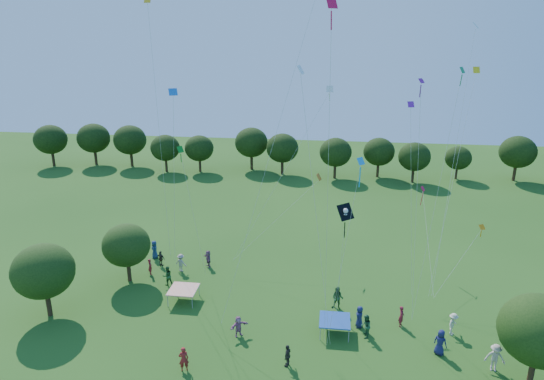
{
  "coord_description": "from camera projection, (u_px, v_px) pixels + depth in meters",
  "views": [
    {
      "loc": [
        3.83,
        -15.73,
        20.86
      ],
      "look_at": [
        0.0,
        14.0,
        11.0
      ],
      "focal_mm": 32.0,
      "sensor_mm": 36.0,
      "label": 1
    }
  ],
  "objects": [
    {
      "name": "tent_red_stripe",
      "position": [
        183.0,
        290.0,
        39.03
      ],
      "size": [
        2.2,
        2.2,
        1.1
      ],
      "color": "#E84A1B",
      "rests_on": "ground"
    },
    {
      "name": "crowd_person_12",
      "position": [
        440.0,
        342.0,
        32.59
      ],
      "size": [
        1.03,
        0.92,
        1.85
      ],
      "primitive_type": "imported",
      "rotation": [
        0.0,
        0.0,
        2.56
      ],
      "color": "#1A1C4C",
      "rests_on": "ground"
    },
    {
      "name": "small_kite_13",
      "position": [
        411.0,
        164.0,
        33.82
      ],
      "size": [
        1.75,
        1.21,
        15.09
      ],
      "color": "purple"
    },
    {
      "name": "crowd_person_5",
      "position": [
        208.0,
        259.0,
        44.82
      ],
      "size": [
        1.26,
        1.56,
        1.61
      ],
      "primitive_type": "imported",
      "rotation": [
        0.0,
        0.0,
        5.27
      ],
      "color": "#834C69",
      "rests_on": "ground"
    },
    {
      "name": "small_kite_14",
      "position": [
        309.0,
        126.0,
        42.44
      ],
      "size": [
        8.34,
        4.96,
        15.02
      ],
      "color": "white"
    },
    {
      "name": "crowd_person_13",
      "position": [
        184.0,
        359.0,
        31.01
      ],
      "size": [
        0.77,
        0.64,
        1.76
      ],
      "primitive_type": "imported",
      "rotation": [
        0.0,
        0.0,
        3.54
      ],
      "color": "maroon",
      "rests_on": "ground"
    },
    {
      "name": "small_kite_1",
      "position": [
        308.0,
        189.0,
        44.95
      ],
      "size": [
        7.58,
        5.38,
        6.9
      ],
      "color": "#DC610B"
    },
    {
      "name": "small_kite_12",
      "position": [
        352.0,
        211.0,
        27.49
      ],
      "size": [
        1.67,
        1.62,
        13.04
      ],
      "color": "#1696E4"
    },
    {
      "name": "crowd_person_6",
      "position": [
        155.0,
        250.0,
        46.52
      ],
      "size": [
        0.58,
        0.93,
        1.78
      ],
      "primitive_type": "imported",
      "rotation": [
        0.0,
        0.0,
        4.83
      ],
      "color": "navy",
      "rests_on": "ground"
    },
    {
      "name": "small_kite_5",
      "position": [
        418.0,
        163.0,
        30.91
      ],
      "size": [
        1.13,
        0.43,
        16.83
      ],
      "color": "#8B178A"
    },
    {
      "name": "small_kite_3",
      "position": [
        186.0,
        179.0,
        35.85
      ],
      "size": [
        0.78,
        3.32,
        11.75
      ],
      "color": "#167918"
    },
    {
      "name": "small_kite_7",
      "position": [
        466.0,
        87.0,
        39.16
      ],
      "size": [
        3.48,
        9.63,
        20.24
      ],
      "color": "#0B92AC"
    },
    {
      "name": "small_kite_9",
      "position": [
        475.0,
        238.0,
        38.34
      ],
      "size": [
        4.15,
        3.59,
        4.91
      ],
      "color": "orange"
    },
    {
      "name": "small_kite_11",
      "position": [
        446.0,
        151.0,
        30.52
      ],
      "size": [
        1.59,
        0.47,
        17.53
      ],
      "color": "#188944"
    },
    {
      "name": "small_kite_8",
      "position": [
        424.0,
        207.0,
        42.8
      ],
      "size": [
        0.49,
        8.92,
        6.21
      ],
      "color": "#F40E34"
    },
    {
      "name": "crowd_person_10",
      "position": [
        161.0,
        258.0,
        45.03
      ],
      "size": [
        0.95,
        0.68,
        1.48
      ],
      "primitive_type": "imported",
      "rotation": [
        0.0,
        0.0,
        2.78
      ],
      "color": "#39342E",
      "rests_on": "ground"
    },
    {
      "name": "pirate_kite",
      "position": [
        345.0,
        214.0,
        31.2
      ],
      "size": [
        1.21,
        1.66,
        8.94
      ],
      "color": "black"
    },
    {
      "name": "small_kite_6",
      "position": [
        309.0,
        148.0,
        27.75
      ],
      "size": [
        2.48,
        0.6,
        17.78
      ],
      "color": "white"
    },
    {
      "name": "near_tree_north",
      "position": [
        126.0,
        245.0,
        41.48
      ],
      "size": [
        4.08,
        4.08,
        5.25
      ],
      "color": "#422B19",
      "rests_on": "ground"
    },
    {
      "name": "crowd_person_7",
      "position": [
        401.0,
        316.0,
        35.76
      ],
      "size": [
        0.5,
        0.67,
        1.63
      ],
      "primitive_type": "imported",
      "rotation": [
        0.0,
        0.0,
        1.37
      ],
      "color": "maroon",
      "rests_on": "ground"
    },
    {
      "name": "small_kite_2",
      "position": [
        465.0,
        122.0,
        39.7
      ],
      "size": [
        4.13,
        9.14,
        16.74
      ],
      "color": "yellow"
    },
    {
      "name": "near_tree_east",
      "position": [
        540.0,
        330.0,
        28.96
      ],
      "size": [
        4.8,
        4.8,
        5.99
      ],
      "color": "#422B19",
      "rests_on": "ground"
    },
    {
      "name": "crowd_person_1",
      "position": [
        150.0,
        267.0,
        43.4
      ],
      "size": [
        0.63,
        0.67,
        1.51
      ],
      "primitive_type": "imported",
      "rotation": [
        0.0,
        0.0,
        2.2
      ],
      "color": "maroon",
      "rests_on": "ground"
    },
    {
      "name": "crowd_person_8",
      "position": [
        366.0,
        326.0,
        34.43
      ],
      "size": [
        0.57,
        0.92,
        1.77
      ],
      "primitive_type": "imported",
      "rotation": [
        0.0,
        0.0,
        4.6
      ],
      "color": "#245532",
      "rests_on": "ground"
    },
    {
      "name": "small_kite_10",
      "position": [
        155.0,
        83.0,
        39.6
      ],
      "size": [
        0.77,
        0.49,
        22.02
      ],
      "color": "gold"
    },
    {
      "name": "crowd_person_3",
      "position": [
        181.0,
        263.0,
        43.94
      ],
      "size": [
        1.2,
        0.8,
        1.69
      ],
      "primitive_type": "imported",
      "rotation": [
        0.0,
        0.0,
        2.84
      ],
      "color": "#A79486",
      "rests_on": "ground"
    },
    {
      "name": "crowd_person_9",
      "position": [
        495.0,
        358.0,
        31.0
      ],
      "size": [
        1.33,
        0.77,
        1.92
      ],
      "primitive_type": "imported",
      "rotation": [
        0.0,
        0.0,
        6.11
      ],
      "color": "#C6AD9E",
      "rests_on": "ground"
    },
    {
      "name": "crowd_person_15",
      "position": [
        453.0,
        324.0,
        34.73
      ],
      "size": [
        1.01,
        1.21,
        1.71
      ],
      "primitive_type": "imported",
      "rotation": [
        0.0,
        0.0,
        1.03
      ],
      "color": "beige",
      "rests_on": "ground"
    },
    {
      "name": "tent_blue",
      "position": [
        335.0,
        320.0,
        34.87
      ],
      "size": [
        2.2,
        2.2,
        1.1
      ],
      "color": "#174395",
      "rests_on": "ground"
    },
    {
      "name": "crowd_person_11",
      "position": [
        238.0,
        326.0,
        34.63
      ],
      "size": [
        1.44,
        1.35,
        1.56
      ],
      "primitive_type": "imported",
      "rotation": [
        0.0,
        0.0,
        0.72
      ],
      "color": "#A66087",
      "rests_on": "ground"
    },
    {
      "name": "small_kite_4",
      "position": [
        173.0,
        124.0,
        39.38
      ],
      "size": [
        1.28,
        0.7,
        15.2
      ],
      "color": "blue"
    },
    {
      "name": "near_tree_west",
      "position": [
        43.0,
        271.0,
        36.19
      ],
      "size": [
        4.57,
        4.57,
        5.85
      ],
      "color": "#422B19",
      "rests_on": "ground"
    },
    {
      "name": "treeline",
      "position": [
        296.0,
        148.0,
        72.95
      ],
      "size": [
        88.01,
        8.77,
        6.77
      ],
      "color": "#422B19",
      "rests_on": "ground"
    },
    {
      "name": "crowd_person_14",
      "position": [
        167.0,
        276.0,
        41.61
      ],
      "size": [
        0.95,
        0.88,
        1.72
      ],
      "primitive_type": "imported",
      "rotation": [
        0.0,
        0.0,
        3.79
      ],
      "color": "#245524",
      "rests_on": "ground"
    },
    {
      "name": "crowd_person_4",
      "position": [
        288.0,
        355.0,
        31.49
      ],
      "size": [
        0.65,
        1.0,
        1.57
      ],
      "primitive_type": "imported",
      "rotation": [
        0.0,
        0.0,
        4.44
      ],
      "color": "#36312B",
      "rests_on": "ground"
    },
    {
      "name": "crowd_person_2",
      "position": [
        338.0,
        298.0,
        37.94
      ],
      "size": [
        1.03,
        0.72,
        1.89
      ],
      "primitive_type": "imported",
      "rotation": [
        0.0,
        0.0,
        6.02
      ],
      "color": "#265323",
      "rests_on": "ground"
    },
    {
      "name": "small_kite_0",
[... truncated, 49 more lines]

